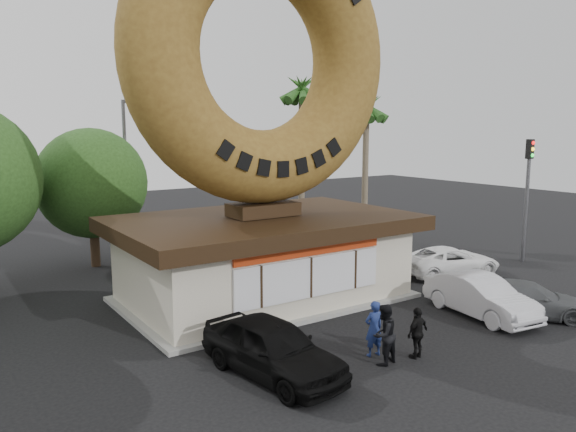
# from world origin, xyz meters

# --- Properties ---
(ground) EXTENTS (90.00, 90.00, 0.00)m
(ground) POSITION_xyz_m (0.00, 0.00, 0.00)
(ground) COLOR black
(ground) RESTS_ON ground
(donut_shop) EXTENTS (11.20, 7.20, 3.80)m
(donut_shop) POSITION_xyz_m (0.00, 5.98, 1.77)
(donut_shop) COLOR beige
(donut_shop) RESTS_ON ground
(giant_donut) EXTENTS (10.77, 2.75, 10.77)m
(giant_donut) POSITION_xyz_m (0.00, 6.00, 9.19)
(giant_donut) COLOR olive
(giant_donut) RESTS_ON donut_shop
(tree_mid) EXTENTS (5.20, 5.20, 6.63)m
(tree_mid) POSITION_xyz_m (-4.00, 15.00, 4.02)
(tree_mid) COLOR #473321
(tree_mid) RESTS_ON ground
(palm_near) EXTENTS (2.60, 2.60, 9.75)m
(palm_near) POSITION_xyz_m (7.50, 14.00, 8.41)
(palm_near) COLOR #726651
(palm_near) RESTS_ON ground
(palm_far) EXTENTS (2.60, 2.60, 8.75)m
(palm_far) POSITION_xyz_m (11.00, 12.50, 7.48)
(palm_far) COLOR #726651
(palm_far) RESTS_ON ground
(street_lamp) EXTENTS (2.11, 0.20, 8.00)m
(street_lamp) POSITION_xyz_m (-1.86, 16.00, 4.48)
(street_lamp) COLOR #59595E
(street_lamp) RESTS_ON ground
(traffic_signal) EXTENTS (0.30, 0.38, 6.07)m
(traffic_signal) POSITION_xyz_m (14.00, 3.99, 3.87)
(traffic_signal) COLOR #59595E
(traffic_signal) RESTS_ON ground
(person_left) EXTENTS (0.65, 0.47, 1.67)m
(person_left) POSITION_xyz_m (-0.24, -0.53, 0.83)
(person_left) COLOR navy
(person_left) RESTS_ON ground
(person_center) EXTENTS (0.96, 0.81, 1.75)m
(person_center) POSITION_xyz_m (-0.41, -1.12, 0.88)
(person_center) COLOR black
(person_center) RESTS_ON ground
(person_right) EXTENTS (0.94, 0.51, 1.52)m
(person_right) POSITION_xyz_m (0.71, -1.35, 0.76)
(person_right) COLOR black
(person_right) RESTS_ON ground
(car_black) EXTENTS (2.51, 4.84, 1.57)m
(car_black) POSITION_xyz_m (-3.41, 0.01, 0.79)
(car_black) COLOR black
(car_black) RESTS_ON ground
(car_silver) EXTENTS (2.08, 4.57, 1.45)m
(car_silver) POSITION_xyz_m (5.30, -0.05, 0.73)
(car_silver) COLOR #BBBAC0
(car_silver) RESTS_ON ground
(car_grey) EXTENTS (3.99, 4.34, 1.22)m
(car_grey) POSITION_xyz_m (6.74, -0.99, 0.61)
(car_grey) COLOR #5B5D60
(car_grey) RESTS_ON ground
(car_white) EXTENTS (5.00, 3.12, 1.29)m
(car_white) POSITION_xyz_m (8.89, 4.33, 0.65)
(car_white) COLOR white
(car_white) RESTS_ON ground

